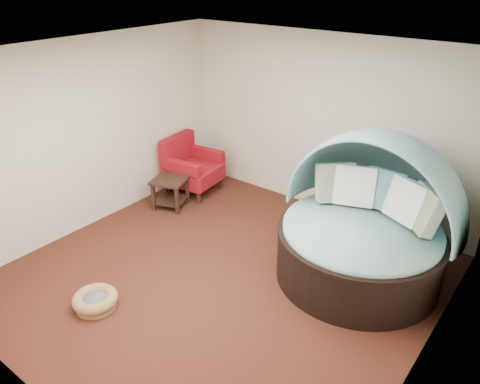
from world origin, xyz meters
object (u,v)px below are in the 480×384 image
Objects in this scene: pet_basket at (95,300)px; side_table at (170,189)px; red_armchair at (191,167)px; canopy_daybed at (368,213)px.

pet_basket is 0.83× the size of side_table.
red_armchair is 1.46× the size of side_table.
side_table reaches higher than pet_basket.
red_armchair reaches higher than side_table.
canopy_daybed is at bearing 3.78° from side_table.
pet_basket is 3.29m from red_armchair.
red_armchair is at bearing 112.69° from pet_basket.
side_table is at bearing 115.13° from pet_basket.
pet_basket is at bearing -73.99° from red_armchair.
red_armchair is 0.69m from side_table.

